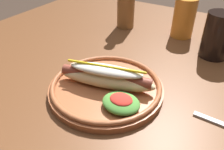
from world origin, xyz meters
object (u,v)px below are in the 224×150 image
hot_dog_plate (106,85)px  extra_cup (184,18)px  glass_bottle (126,3)px  soda_cup (218,36)px

hot_dog_plate → extra_cup: bearing=82.4°
extra_cup → glass_bottle: glass_bottle is taller
soda_cup → glass_bottle: 0.35m
soda_cup → extra_cup: (-0.13, 0.09, -0.00)m
soda_cup → extra_cup: same height
extra_cup → glass_bottle: (-0.21, -0.03, 0.03)m
extra_cup → glass_bottle: 0.22m
extra_cup → glass_bottle: size_ratio=0.56×
hot_dog_plate → soda_cup: size_ratio=2.05×
extra_cup → soda_cup: bearing=-36.2°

